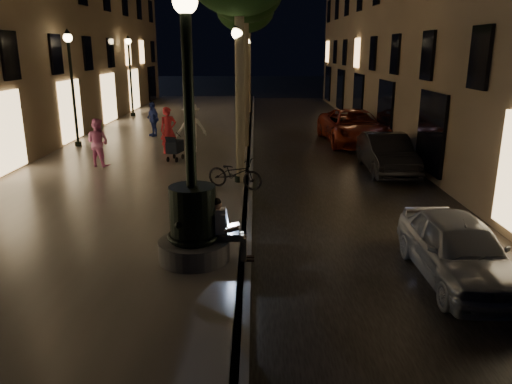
{
  "coord_description": "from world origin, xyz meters",
  "views": [
    {
      "loc": [
        0.21,
        -7.14,
        4.22
      ],
      "look_at": [
        0.22,
        3.0,
        1.3
      ],
      "focal_mm": 35.0,
      "sensor_mm": 36.0,
      "label": 1
    }
  ],
  "objects_px": {
    "pedestrian_pink": "(98,142)",
    "stroller": "(175,147)",
    "fountain_lamppost": "(193,211)",
    "lamp_curb_c": "(247,66)",
    "lamp_curb_b": "(244,71)",
    "lamp_left_c": "(130,66)",
    "car_second": "(387,154)",
    "lamp_curb_d": "(249,62)",
    "pedestrian_blue": "(153,119)",
    "bicycle": "(235,173)",
    "pedestrian_red": "(168,130)",
    "lamp_curb_a": "(238,83)",
    "tree_far": "(248,12)",
    "car_front": "(458,249)",
    "pedestrian_white": "(191,128)",
    "tree_third": "(245,10)",
    "seated_man_laptop": "(225,227)",
    "car_third": "(353,127)",
    "lamp_left_b": "(71,74)"
  },
  "relations": [
    {
      "from": "car_third",
      "to": "bicycle",
      "type": "height_order",
      "value": "car_third"
    },
    {
      "from": "fountain_lamppost",
      "to": "lamp_curb_a",
      "type": "bearing_deg",
      "value": 83.35
    },
    {
      "from": "lamp_curb_b",
      "to": "pedestrian_pink",
      "type": "relative_size",
      "value": 2.83
    },
    {
      "from": "lamp_curb_d",
      "to": "pedestrian_pink",
      "type": "height_order",
      "value": "lamp_curb_d"
    },
    {
      "from": "fountain_lamppost",
      "to": "seated_man_laptop",
      "type": "xyz_separation_m",
      "value": [
        0.61,
        0.0,
        -0.33
      ]
    },
    {
      "from": "tree_far",
      "to": "car_front",
      "type": "xyz_separation_m",
      "value": [
        4.22,
        -24.5,
        -5.81
      ]
    },
    {
      "from": "lamp_curb_a",
      "to": "pedestrian_pink",
      "type": "relative_size",
      "value": 2.83
    },
    {
      "from": "tree_third",
      "to": "pedestrian_blue",
      "type": "bearing_deg",
      "value": -141.68
    },
    {
      "from": "lamp_curb_c",
      "to": "stroller",
      "type": "xyz_separation_m",
      "value": [
        -2.48,
        -12.91,
        -2.52
      ]
    },
    {
      "from": "car_third",
      "to": "lamp_left_b",
      "type": "bearing_deg",
      "value": -175.33
    },
    {
      "from": "tree_third",
      "to": "tree_far",
      "type": "distance_m",
      "value": 6.01
    },
    {
      "from": "lamp_curb_d",
      "to": "tree_far",
      "type": "bearing_deg",
      "value": -89.24
    },
    {
      "from": "car_front",
      "to": "lamp_left_c",
      "type": "bearing_deg",
      "value": 116.39
    },
    {
      "from": "fountain_lamppost",
      "to": "car_third",
      "type": "bearing_deg",
      "value": 67.23
    },
    {
      "from": "tree_far",
      "to": "lamp_left_b",
      "type": "height_order",
      "value": "tree_far"
    },
    {
      "from": "car_third",
      "to": "pedestrian_red",
      "type": "xyz_separation_m",
      "value": [
        -7.94,
        -3.14,
        0.35
      ]
    },
    {
      "from": "fountain_lamppost",
      "to": "car_second",
      "type": "relative_size",
      "value": 1.27
    },
    {
      "from": "tree_far",
      "to": "car_front",
      "type": "bearing_deg",
      "value": -80.23
    },
    {
      "from": "lamp_curb_b",
      "to": "pedestrian_pink",
      "type": "distance_m",
      "value": 8.0
    },
    {
      "from": "lamp_curb_d",
      "to": "car_second",
      "type": "xyz_separation_m",
      "value": [
        5.13,
        -21.95,
        -2.56
      ]
    },
    {
      "from": "seated_man_laptop",
      "to": "car_front",
      "type": "relative_size",
      "value": 0.35
    },
    {
      "from": "lamp_curb_c",
      "to": "pedestrian_red",
      "type": "bearing_deg",
      "value": -104.25
    },
    {
      "from": "lamp_curb_d",
      "to": "pedestrian_pink",
      "type": "bearing_deg",
      "value": -103.0
    },
    {
      "from": "lamp_left_c",
      "to": "car_second",
      "type": "height_order",
      "value": "lamp_left_c"
    },
    {
      "from": "pedestrian_blue",
      "to": "bicycle",
      "type": "distance_m",
      "value": 10.25
    },
    {
      "from": "lamp_left_b",
      "to": "car_third",
      "type": "bearing_deg",
      "value": 7.53
    },
    {
      "from": "fountain_lamppost",
      "to": "lamp_left_c",
      "type": "relative_size",
      "value": 1.08
    },
    {
      "from": "lamp_curb_d",
      "to": "pedestrian_white",
      "type": "xyz_separation_m",
      "value": [
        -2.06,
        -19.25,
        -2.06
      ]
    },
    {
      "from": "pedestrian_pink",
      "to": "pedestrian_white",
      "type": "relative_size",
      "value": 0.87
    },
    {
      "from": "pedestrian_pink",
      "to": "stroller",
      "type": "bearing_deg",
      "value": -140.68
    },
    {
      "from": "lamp_curb_b",
      "to": "tree_third",
      "type": "bearing_deg",
      "value": 90.0
    },
    {
      "from": "car_front",
      "to": "car_third",
      "type": "distance_m",
      "value": 14.12
    },
    {
      "from": "lamp_curb_a",
      "to": "lamp_curb_d",
      "type": "height_order",
      "value": "same"
    },
    {
      "from": "car_front",
      "to": "car_third",
      "type": "height_order",
      "value": "car_third"
    },
    {
      "from": "lamp_curb_b",
      "to": "bicycle",
      "type": "relative_size",
      "value": 2.75
    },
    {
      "from": "lamp_curb_c",
      "to": "pedestrian_blue",
      "type": "xyz_separation_m",
      "value": [
        -4.36,
        -7.44,
        -2.22
      ]
    },
    {
      "from": "car_front",
      "to": "pedestrian_white",
      "type": "height_order",
      "value": "pedestrian_white"
    },
    {
      "from": "lamp_left_c",
      "to": "bicycle",
      "type": "relative_size",
      "value": 2.75
    },
    {
      "from": "tree_third",
      "to": "lamp_curb_a",
      "type": "bearing_deg",
      "value": -90.0
    },
    {
      "from": "car_second",
      "to": "car_third",
      "type": "distance_m",
      "value": 5.55
    },
    {
      "from": "pedestrian_red",
      "to": "tree_third",
      "type": "bearing_deg",
      "value": 41.33
    },
    {
      "from": "tree_far",
      "to": "bicycle",
      "type": "distance_m",
      "value": 19.63
    },
    {
      "from": "tree_far",
      "to": "car_front",
      "type": "height_order",
      "value": "tree_far"
    },
    {
      "from": "fountain_lamppost",
      "to": "lamp_curb_c",
      "type": "height_order",
      "value": "fountain_lamppost"
    },
    {
      "from": "car_third",
      "to": "bicycle",
      "type": "xyz_separation_m",
      "value": [
        -5.11,
        -8.36,
        -0.11
      ]
    },
    {
      "from": "car_third",
      "to": "pedestrian_white",
      "type": "relative_size",
      "value": 2.83
    },
    {
      "from": "tree_far",
      "to": "car_front",
      "type": "relative_size",
      "value": 2.05
    },
    {
      "from": "tree_far",
      "to": "lamp_curb_b",
      "type": "xyz_separation_m",
      "value": [
        -0.08,
        -10.0,
        -3.2
      ]
    },
    {
      "from": "lamp_curb_a",
      "to": "lamp_left_c",
      "type": "relative_size",
      "value": 1.0
    },
    {
      "from": "lamp_left_c",
      "to": "car_third",
      "type": "height_order",
      "value": "lamp_left_c"
    }
  ]
}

